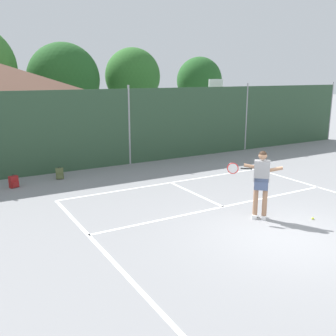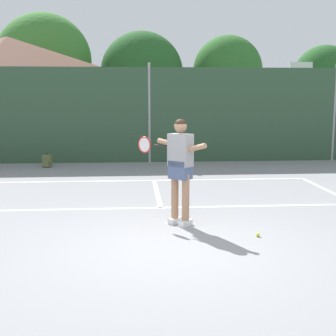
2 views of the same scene
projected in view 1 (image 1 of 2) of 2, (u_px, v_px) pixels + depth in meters
The scene contains 9 objects.
ground_plane at pixel (287, 237), 9.25m from camera, with size 120.00×120.00×0.00m, color gray.
court_markings at pixel (268, 227), 9.80m from camera, with size 8.30×11.10×0.01m.
chainlink_fence at pixel (129, 127), 16.44m from camera, with size 26.09×0.09×3.36m.
basketball_hoop at pixel (215, 103), 20.72m from camera, with size 0.90×0.67×3.55m.
treeline_backdrop at pixel (32, 76), 22.94m from camera, with size 24.82×4.50×6.61m.
tennis_player at pixel (261, 179), 10.18m from camera, with size 1.14×0.97×1.85m.
tennis_ball at pixel (313, 218), 10.34m from camera, with size 0.07×0.07×0.07m, color #CCE033.
backpack_red at pixel (14, 182), 13.25m from camera, with size 0.33×0.32×0.46m.
backpack_olive at pixel (60, 174), 14.35m from camera, with size 0.31×0.29×0.46m.
Camera 1 is at (-6.79, -6.01, 3.78)m, focal length 41.31 mm.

